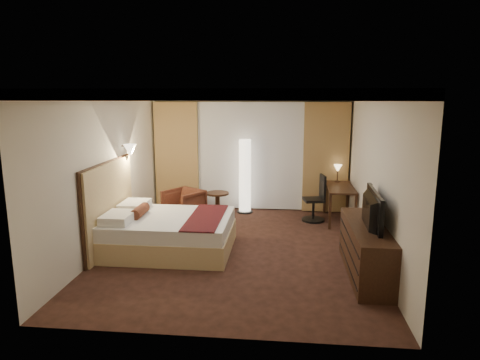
# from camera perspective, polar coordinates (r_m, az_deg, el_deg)

# --- Properties ---
(floor) EXTENTS (4.50, 5.50, 0.01)m
(floor) POSITION_cam_1_polar(r_m,az_deg,el_deg) (7.52, -0.32, -9.23)
(floor) COLOR black
(floor) RESTS_ON ground
(ceiling) EXTENTS (4.50, 5.50, 0.01)m
(ceiling) POSITION_cam_1_polar(r_m,az_deg,el_deg) (7.03, -0.34, 11.82)
(ceiling) COLOR white
(ceiling) RESTS_ON back_wall
(back_wall) EXTENTS (4.50, 0.02, 2.70)m
(back_wall) POSITION_cam_1_polar(r_m,az_deg,el_deg) (9.86, 1.41, 3.82)
(back_wall) COLOR beige
(back_wall) RESTS_ON floor
(left_wall) EXTENTS (0.02, 5.50, 2.70)m
(left_wall) POSITION_cam_1_polar(r_m,az_deg,el_deg) (7.72, -17.17, 1.21)
(left_wall) COLOR beige
(left_wall) RESTS_ON floor
(right_wall) EXTENTS (0.02, 5.50, 2.70)m
(right_wall) POSITION_cam_1_polar(r_m,az_deg,el_deg) (7.27, 17.60, 0.57)
(right_wall) COLOR beige
(right_wall) RESTS_ON floor
(crown_molding) EXTENTS (4.50, 5.50, 0.12)m
(crown_molding) POSITION_cam_1_polar(r_m,az_deg,el_deg) (7.03, -0.34, 11.33)
(crown_molding) COLOR black
(crown_molding) RESTS_ON ceiling
(soffit) EXTENTS (4.50, 0.50, 0.20)m
(soffit) POSITION_cam_1_polar(r_m,az_deg,el_deg) (9.52, 1.32, 11.10)
(soffit) COLOR white
(soffit) RESTS_ON ceiling
(curtain_sheer) EXTENTS (2.48, 0.04, 2.45)m
(curtain_sheer) POSITION_cam_1_polar(r_m,az_deg,el_deg) (9.79, 1.37, 3.18)
(curtain_sheer) COLOR silver
(curtain_sheer) RESTS_ON back_wall
(curtain_left_drape) EXTENTS (1.00, 0.14, 2.45)m
(curtain_left_drape) POSITION_cam_1_polar(r_m,az_deg,el_deg) (10.01, -8.42, 3.24)
(curtain_left_drape) COLOR #B07E50
(curtain_left_drape) RESTS_ON back_wall
(curtain_right_drape) EXTENTS (1.00, 0.14, 2.45)m
(curtain_right_drape) POSITION_cam_1_polar(r_m,az_deg,el_deg) (9.75, 11.36, 2.92)
(curtain_right_drape) COLOR #B07E50
(curtain_right_drape) RESTS_ON back_wall
(wall_sconce) EXTENTS (0.24, 0.24, 0.24)m
(wall_sconce) POSITION_cam_1_polar(r_m,az_deg,el_deg) (8.24, -14.44, 3.87)
(wall_sconce) COLOR white
(wall_sconce) RESTS_ON left_wall
(bed) EXTENTS (2.08, 1.63, 0.61)m
(bed) POSITION_cam_1_polar(r_m,az_deg,el_deg) (7.49, -9.27, -6.99)
(bed) COLOR white
(bed) RESTS_ON floor
(headboard) EXTENTS (0.12, 1.93, 1.50)m
(headboard) POSITION_cam_1_polar(r_m,az_deg,el_deg) (7.70, -16.97, -3.38)
(headboard) COLOR tan
(headboard) RESTS_ON floor
(armchair) EXTENTS (0.95, 0.94, 0.72)m
(armchair) POSITION_cam_1_polar(r_m,az_deg,el_deg) (9.20, -7.51, -3.09)
(armchair) COLOR #4A1F16
(armchair) RESTS_ON floor
(side_table) EXTENTS (0.50, 0.50, 0.55)m
(side_table) POSITION_cam_1_polar(r_m,az_deg,el_deg) (9.36, -3.01, -3.31)
(side_table) COLOR black
(side_table) RESTS_ON floor
(floor_lamp) EXTENTS (0.35, 0.35, 1.68)m
(floor_lamp) POSITION_cam_1_polar(r_m,az_deg,el_deg) (9.59, 0.66, 0.52)
(floor_lamp) COLOR white
(floor_lamp) RESTS_ON floor
(desk) EXTENTS (0.55, 1.28, 0.75)m
(desk) POSITION_cam_1_polar(r_m,az_deg,el_deg) (9.27, 13.08, -3.10)
(desk) COLOR black
(desk) RESTS_ON floor
(desk_lamp) EXTENTS (0.18, 0.18, 0.34)m
(desk_lamp) POSITION_cam_1_polar(r_m,az_deg,el_deg) (9.63, 12.88, 0.77)
(desk_lamp) COLOR #FFD899
(desk_lamp) RESTS_ON desk
(office_chair) EXTENTS (0.56, 0.56, 0.99)m
(office_chair) POSITION_cam_1_polar(r_m,az_deg,el_deg) (9.14, 9.79, -2.39)
(office_chair) COLOR black
(office_chair) RESTS_ON floor
(dresser) EXTENTS (0.50, 1.96, 0.76)m
(dresser) POSITION_cam_1_polar(r_m,az_deg,el_deg) (6.69, 16.38, -8.89)
(dresser) COLOR black
(dresser) RESTS_ON floor
(television) EXTENTS (0.72, 1.20, 0.15)m
(television) POSITION_cam_1_polar(r_m,az_deg,el_deg) (6.48, 16.48, -2.89)
(television) COLOR black
(television) RESTS_ON dresser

